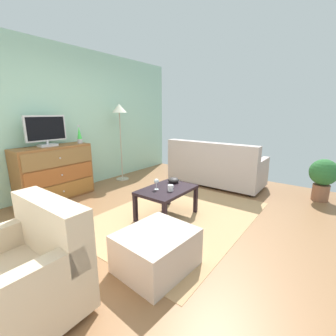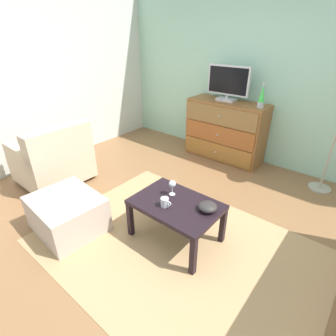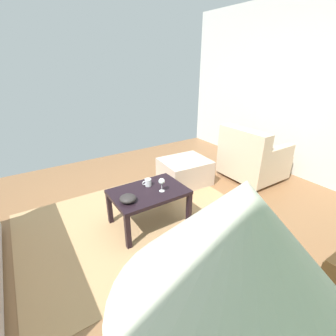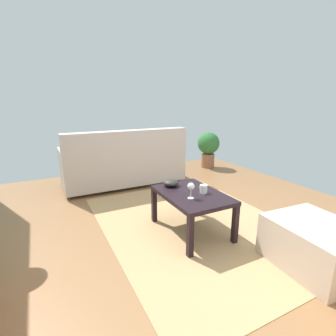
{
  "view_description": "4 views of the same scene",
  "coord_description": "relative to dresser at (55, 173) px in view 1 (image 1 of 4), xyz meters",
  "views": [
    {
      "loc": [
        -2.35,
        -1.95,
        1.48
      ],
      "look_at": [
        -0.01,
        -0.2,
        0.77
      ],
      "focal_mm": 24.52,
      "sensor_mm": 36.0,
      "label": 1
    },
    {
      "loc": [
        1.33,
        -1.7,
        1.88
      ],
      "look_at": [
        -0.12,
        0.06,
        0.67
      ],
      "focal_mm": 27.79,
      "sensor_mm": 36.0,
      "label": 2
    },
    {
      "loc": [
        1.2,
        2.0,
        1.76
      ],
      "look_at": [
        -0.12,
        -0.04,
        0.67
      ],
      "focal_mm": 25.78,
      "sensor_mm": 36.0,
      "label": 3
    },
    {
      "loc": [
        -1.95,
        1.24,
        1.35
      ],
      "look_at": [
        0.26,
        0.11,
        0.68
      ],
      "focal_mm": 27.18,
      "sensor_mm": 36.0,
      "label": 4
    }
  ],
  "objects": [
    {
      "name": "wine_glass",
      "position": [
        0.45,
        -1.92,
        0.08
      ],
      "size": [
        0.07,
        0.07,
        0.16
      ],
      "color": "silver",
      "rests_on": "coffee_table"
    },
    {
      "name": "standing_lamp",
      "position": [
        1.49,
        -0.05,
        0.95
      ],
      "size": [
        0.32,
        0.32,
        1.65
      ],
      "color": "#A59E8C",
      "rests_on": "ground_plane"
    },
    {
      "name": "tv",
      "position": [
        -0.05,
        0.02,
        0.73
      ],
      "size": [
        0.66,
        0.18,
        0.51
      ],
      "color": "silver",
      "rests_on": "dresser"
    },
    {
      "name": "bowl_decorative",
      "position": [
        0.86,
        -1.91,
        0.01
      ],
      "size": [
        0.17,
        0.17,
        0.08
      ],
      "primitive_type": "ellipsoid",
      "color": "#2C2827",
      "rests_on": "coffee_table"
    },
    {
      "name": "mug",
      "position": [
        0.52,
        -2.11,
        0.01
      ],
      "size": [
        0.11,
        0.08,
        0.08
      ],
      "color": "silver",
      "rests_on": "coffee_table"
    },
    {
      "name": "area_rug",
      "position": [
        0.67,
        -2.11,
        -0.46
      ],
      "size": [
        2.6,
        1.9,
        0.01
      ],
      "primitive_type": "cube",
      "color": "tan",
      "rests_on": "ground_plane"
    },
    {
      "name": "dresser",
      "position": [
        0.0,
        0.0,
        0.0
      ],
      "size": [
        1.22,
        0.49,
        0.92
      ],
      "color": "brown",
      "rests_on": "ground_plane"
    },
    {
      "name": "coffee_table",
      "position": [
        0.57,
        -2.0,
        -0.09
      ],
      "size": [
        0.83,
        0.57,
        0.43
      ],
      "color": "black",
      "rests_on": "ground_plane"
    },
    {
      "name": "ottoman",
      "position": [
        -0.39,
        -2.6,
        -0.27
      ],
      "size": [
        0.74,
        0.65,
        0.38
      ],
      "primitive_type": "cube",
      "rotation": [
        0.0,
        0.0,
        -0.07
      ],
      "color": "#C6AFA0",
      "rests_on": "ground_plane"
    },
    {
      "name": "armchair",
      "position": [
        -1.38,
        -2.17,
        -0.12
      ],
      "size": [
        0.8,
        0.84,
        0.84
      ],
      "color": "#332319",
      "rests_on": "ground_plane"
    },
    {
      "name": "lava_lamp",
      "position": [
        0.51,
        -0.04,
        0.61
      ],
      "size": [
        0.09,
        0.09,
        0.33
      ],
      "color": "#B7B7BC",
      "rests_on": "dresser"
    },
    {
      "name": "ground_plane",
      "position": [
        0.47,
        -1.91,
        -0.49
      ],
      "size": [
        5.7,
        4.93,
        0.05
      ],
      "primitive_type": "cube",
      "color": "brown"
    },
    {
      "name": "wall_accent_rear",
      "position": [
        0.47,
        0.31,
        0.87
      ],
      "size": [
        5.7,
        0.12,
        2.66
      ],
      "primitive_type": "cube",
      "color": "#9ECCB3",
      "rests_on": "ground_plane"
    },
    {
      "name": "potted_plant",
      "position": [
        2.67,
        -3.73,
        -0.03
      ],
      "size": [
        0.44,
        0.44,
        0.72
      ],
      "color": "brown",
      "rests_on": "ground_plane"
    },
    {
      "name": "couch_large",
      "position": [
        2.4,
        -1.87,
        -0.11
      ],
      "size": [
        0.85,
        1.89,
        0.91
      ],
      "color": "#332319",
      "rests_on": "ground_plane"
    }
  ]
}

